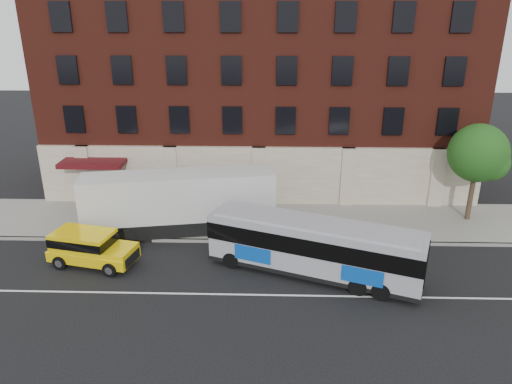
{
  "coord_description": "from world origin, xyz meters",
  "views": [
    {
      "loc": [
        0.71,
        -19.34,
        12.93
      ],
      "look_at": [
        -0.01,
        5.5,
        3.37
      ],
      "focal_mm": 33.91,
      "sensor_mm": 36.0,
      "label": 1
    }
  ],
  "objects_px": {
    "city_bus": "(314,246)",
    "yellow_suv": "(89,246)",
    "shipping_container": "(180,204)",
    "sign_pole": "(111,217)",
    "street_tree": "(479,155)"
  },
  "relations": [
    {
      "from": "sign_pole",
      "to": "city_bus",
      "type": "xyz_separation_m",
      "value": [
        11.51,
        -3.64,
        0.19
      ]
    },
    {
      "from": "shipping_container",
      "to": "yellow_suv",
      "type": "bearing_deg",
      "value": -136.09
    },
    {
      "from": "sign_pole",
      "to": "city_bus",
      "type": "distance_m",
      "value": 12.07
    },
    {
      "from": "sign_pole",
      "to": "yellow_suv",
      "type": "height_order",
      "value": "sign_pole"
    },
    {
      "from": "sign_pole",
      "to": "shipping_container",
      "type": "xyz_separation_m",
      "value": [
        3.85,
        1.14,
        0.42
      ]
    },
    {
      "from": "sign_pole",
      "to": "city_bus",
      "type": "height_order",
      "value": "city_bus"
    },
    {
      "from": "sign_pole",
      "to": "street_tree",
      "type": "xyz_separation_m",
      "value": [
        22.04,
        3.34,
        2.96
      ]
    },
    {
      "from": "yellow_suv",
      "to": "shipping_container",
      "type": "xyz_separation_m",
      "value": [
        4.17,
        4.02,
        0.81
      ]
    },
    {
      "from": "city_bus",
      "to": "yellow_suv",
      "type": "xyz_separation_m",
      "value": [
        -11.83,
        0.76,
        -0.59
      ]
    },
    {
      "from": "street_tree",
      "to": "yellow_suv",
      "type": "relative_size",
      "value": 1.26
    },
    {
      "from": "street_tree",
      "to": "city_bus",
      "type": "distance_m",
      "value": 12.93
    },
    {
      "from": "shipping_container",
      "to": "street_tree",
      "type": "bearing_deg",
      "value": 6.88
    },
    {
      "from": "city_bus",
      "to": "shipping_container",
      "type": "distance_m",
      "value": 9.03
    },
    {
      "from": "sign_pole",
      "to": "yellow_suv",
      "type": "bearing_deg",
      "value": -96.41
    },
    {
      "from": "shipping_container",
      "to": "city_bus",
      "type": "bearing_deg",
      "value": -31.95
    }
  ]
}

